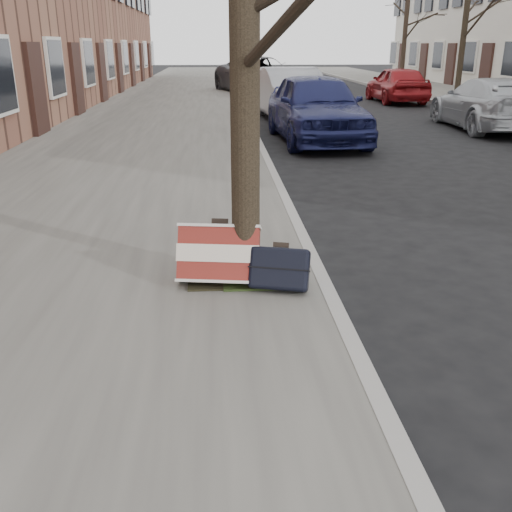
{
  "coord_description": "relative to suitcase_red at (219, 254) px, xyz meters",
  "views": [
    {
      "loc": [
        -2.16,
        -3.59,
        2.05
      ],
      "look_at": [
        -1.85,
        0.8,
        0.41
      ],
      "focal_mm": 40.0,
      "sensor_mm": 36.0,
      "label": 1
    }
  ],
  "objects": [
    {
      "name": "tree_far_b",
      "position": [
        9.36,
        17.77,
        2.06
      ],
      "size": [
        0.22,
        0.22,
        4.64
      ],
      "primitive_type": "cylinder",
      "color": "black",
      "rests_on": "far_sidewalk"
    },
    {
      "name": "car_near_mid",
      "position": [
        2.16,
        12.02,
        0.34
      ],
      "size": [
        1.96,
        4.5,
        1.44
      ],
      "primitive_type": "imported",
      "rotation": [
        0.0,
        0.0,
        0.1
      ],
      "color": "#AEB0B6",
      "rests_on": "ground"
    },
    {
      "name": "car_far_front",
      "position": [
        6.86,
        9.82,
        0.26
      ],
      "size": [
        2.0,
        4.51,
        1.29
      ],
      "primitive_type": "imported",
      "rotation": [
        0.0,
        0.0,
        3.1
      ],
      "color": "#A5A9AD",
      "rests_on": "ground"
    },
    {
      "name": "tree_far_c",
      "position": [
        9.36,
        24.83,
        2.23
      ],
      "size": [
        0.22,
        0.22,
        4.99
      ],
      "primitive_type": "cylinder",
      "color": "black",
      "rests_on": "far_sidewalk"
    },
    {
      "name": "suitcase_red",
      "position": [
        0.0,
        0.0,
        0.0
      ],
      "size": [
        0.72,
        0.47,
        0.52
      ],
      "primitive_type": "cube",
      "rotation": [
        -0.42,
        0.0,
        -0.15
      ],
      "color": "maroon",
      "rests_on": "near_sidewalk"
    },
    {
      "name": "car_near_front",
      "position": [
        2.22,
        8.26,
        0.36
      ],
      "size": [
        1.98,
        4.46,
        1.49
      ],
      "primitive_type": "imported",
      "rotation": [
        0.0,
        0.0,
        0.05
      ],
      "color": "#1A1E4F",
      "rests_on": "ground"
    },
    {
      "name": "dirt_patch",
      "position": [
        0.16,
        0.26,
        -0.25
      ],
      "size": [
        0.85,
        0.85,
        0.02
      ],
      "primitive_type": "cube",
      "color": "black",
      "rests_on": "near_sidewalk"
    },
    {
      "name": "near_sidewalk",
      "position": [
        -1.54,
        14.06,
        -0.32
      ],
      "size": [
        5.0,
        70.0,
        0.12
      ],
      "primitive_type": "cube",
      "color": "slate",
      "rests_on": "ground"
    },
    {
      "name": "car_far_back",
      "position": [
        6.74,
        17.05,
        0.28
      ],
      "size": [
        1.57,
        3.88,
        1.32
      ],
      "primitive_type": "imported",
      "rotation": [
        0.0,
        0.0,
        3.15
      ],
      "color": "maroon",
      "rests_on": "ground"
    },
    {
      "name": "suitcase_navy",
      "position": [
        0.5,
        -0.17,
        -0.07
      ],
      "size": [
        0.55,
        0.41,
        0.39
      ],
      "primitive_type": "cube",
      "rotation": [
        -0.42,
        0.0,
        -0.26
      ],
      "color": "black",
      "rests_on": "near_sidewalk"
    },
    {
      "name": "car_near_back",
      "position": [
        1.87,
        20.88,
        0.4
      ],
      "size": [
        3.99,
        6.11,
        1.56
      ],
      "primitive_type": "imported",
      "rotation": [
        0.0,
        0.0,
        0.27
      ],
      "color": "#3A3A3F",
      "rests_on": "ground"
    }
  ]
}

